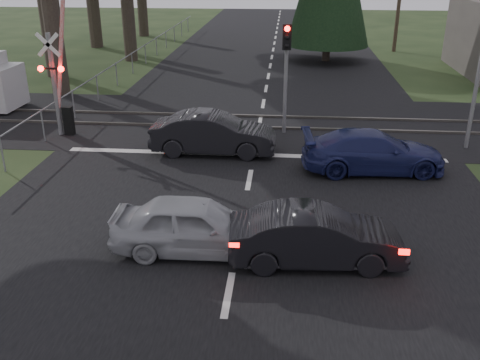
# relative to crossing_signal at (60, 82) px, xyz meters

# --- Properties ---
(ground) EXTENTS (120.00, 120.00, 0.00)m
(ground) POSITION_rel_crossing_signal_xyz_m (7.27, -9.79, -2.06)
(ground) COLOR #203216
(ground) RESTS_ON ground
(road) EXTENTS (14.00, 100.00, 0.01)m
(road) POSITION_rel_crossing_signal_xyz_m (7.27, 0.21, -2.05)
(road) COLOR black
(road) RESTS_ON ground
(rail_corridor) EXTENTS (120.00, 8.00, 0.01)m
(rail_corridor) POSITION_rel_crossing_signal_xyz_m (7.27, 2.21, -2.05)
(rail_corridor) COLOR black
(rail_corridor) RESTS_ON ground
(stop_line) EXTENTS (13.00, 0.35, 0.00)m
(stop_line) POSITION_rel_crossing_signal_xyz_m (7.27, -1.59, -2.05)
(stop_line) COLOR silver
(stop_line) RESTS_ON ground
(rail_near) EXTENTS (120.00, 0.12, 0.10)m
(rail_near) POSITION_rel_crossing_signal_xyz_m (7.27, 1.41, -2.01)
(rail_near) COLOR #59544C
(rail_near) RESTS_ON ground
(rail_far) EXTENTS (120.00, 0.12, 0.10)m
(rail_far) POSITION_rel_crossing_signal_xyz_m (7.27, 3.01, -2.01)
(rail_far) COLOR #59544C
(rail_far) RESTS_ON ground
(crossing_signal) EXTENTS (1.62, 0.38, 6.96)m
(crossing_signal) POSITION_rel_crossing_signal_xyz_m (0.00, 0.00, 0.00)
(crossing_signal) COLOR slate
(crossing_signal) RESTS_ON ground
(traffic_signal_center) EXTENTS (0.32, 0.48, 4.10)m
(traffic_signal_center) POSITION_rel_crossing_signal_xyz_m (8.27, 0.89, 0.75)
(traffic_signal_center) COLOR slate
(traffic_signal_center) RESTS_ON ground
(fence_left) EXTENTS (0.10, 36.00, 1.20)m
(fence_left) POSITION_rel_crossing_signal_xyz_m (-0.53, 12.71, -2.06)
(fence_left) COLOR slate
(fence_left) RESTS_ON ground
(dark_hatchback) EXTENTS (3.94, 1.62, 1.27)m
(dark_hatchback) POSITION_rel_crossing_signal_xyz_m (9.08, -8.36, -1.42)
(dark_hatchback) COLOR black
(dark_hatchback) RESTS_ON ground
(silver_car) EXTENTS (3.89, 1.62, 1.31)m
(silver_car) POSITION_rel_crossing_signal_xyz_m (6.34, -8.10, -1.40)
(silver_car) COLOR #9A9CA2
(silver_car) RESTS_ON ground
(blue_sedan) EXTENTS (4.61, 2.20, 1.30)m
(blue_sedan) POSITION_rel_crossing_signal_xyz_m (11.11, -2.68, -1.41)
(blue_sedan) COLOR #1B2051
(blue_sedan) RESTS_ON ground
(dark_car_far) EXTENTS (4.29, 1.55, 1.41)m
(dark_car_far) POSITION_rel_crossing_signal_xyz_m (5.87, -1.50, -1.35)
(dark_car_far) COLOR black
(dark_car_far) RESTS_ON ground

